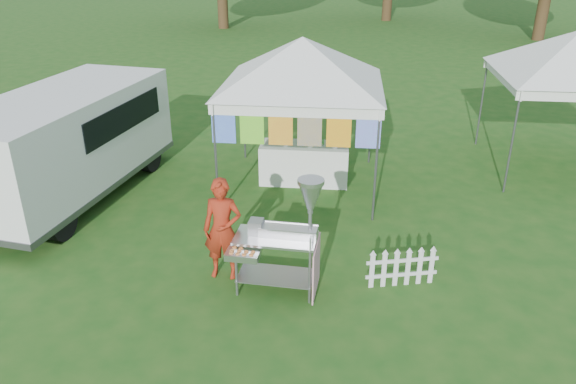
# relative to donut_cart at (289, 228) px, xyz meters

# --- Properties ---
(ground) EXTENTS (120.00, 120.00, 0.00)m
(ground) POSITION_rel_donut_cart_xyz_m (-0.14, 0.30, -1.04)
(ground) COLOR #1C4E16
(ground) RESTS_ON ground
(canopy_main) EXTENTS (4.24, 4.24, 3.45)m
(canopy_main) POSITION_rel_donut_cart_xyz_m (-0.14, 3.79, 1.95)
(canopy_main) COLOR #59595E
(canopy_main) RESTS_ON ground
(donut_cart) EXTENTS (1.32, 0.82, 1.77)m
(donut_cart) POSITION_rel_donut_cart_xyz_m (0.00, 0.00, 0.00)
(donut_cart) COLOR gray
(donut_cart) RESTS_ON ground
(vendor) EXTENTS (0.59, 0.39, 1.58)m
(vendor) POSITION_rel_donut_cart_xyz_m (-1.01, 0.31, -0.25)
(vendor) COLOR maroon
(vendor) RESTS_ON ground
(cargo_van) EXTENTS (2.74, 5.19, 2.05)m
(cargo_van) POSITION_rel_donut_cart_xyz_m (-4.56, 2.92, 0.07)
(cargo_van) COLOR silver
(cargo_van) RESTS_ON ground
(picket_fence) EXTENTS (1.05, 0.28, 0.56)m
(picket_fence) POSITION_rel_donut_cart_xyz_m (1.63, 0.33, -0.75)
(picket_fence) COLOR silver
(picket_fence) RESTS_ON ground
(display_table) EXTENTS (1.80, 0.70, 0.82)m
(display_table) POSITION_rel_donut_cart_xyz_m (-0.09, 3.97, -0.63)
(display_table) COLOR white
(display_table) RESTS_ON ground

